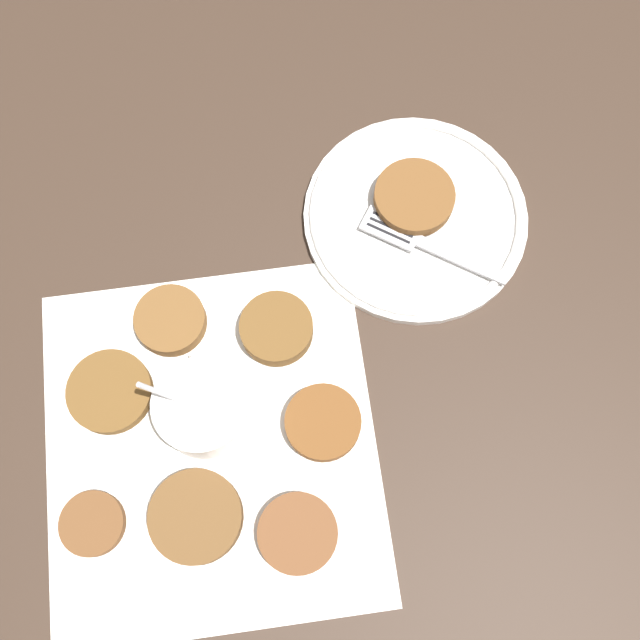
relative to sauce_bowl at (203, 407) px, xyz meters
name	(u,v)px	position (x,y,z in m)	size (l,w,h in m)	color
ground_plane	(207,414)	(0.00, 0.00, -0.03)	(4.00, 4.00, 0.00)	#38281E
napkin	(216,443)	(-0.03, 0.00, -0.02)	(0.35, 0.33, 0.00)	white
sauce_bowl	(203,407)	(0.00, 0.00, 0.00)	(0.10, 0.09, 0.09)	white
fritter_0	(110,392)	(0.03, 0.09, -0.01)	(0.08, 0.08, 0.01)	brown
fritter_1	(323,423)	(-0.03, -0.11, -0.01)	(0.07, 0.07, 0.02)	brown
fritter_2	(196,517)	(-0.10, 0.02, -0.01)	(0.09, 0.09, 0.02)	brown
fritter_3	(276,329)	(0.07, -0.08, -0.01)	(0.07, 0.07, 0.02)	brown
fritter_4	(92,524)	(-0.09, 0.12, -0.02)	(0.06, 0.06, 0.01)	brown
fritter_5	(298,533)	(-0.13, -0.07, -0.01)	(0.07, 0.07, 0.02)	brown
fritter_6	(171,320)	(0.09, 0.02, -0.01)	(0.07, 0.07, 0.02)	brown
serving_plate	(415,216)	(0.17, -0.24, -0.02)	(0.23, 0.23, 0.02)	white
fritter_on_plate	(414,197)	(0.18, -0.24, 0.00)	(0.08, 0.08, 0.02)	brown
fork	(419,241)	(0.13, -0.24, -0.01)	(0.11, 0.14, 0.00)	silver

